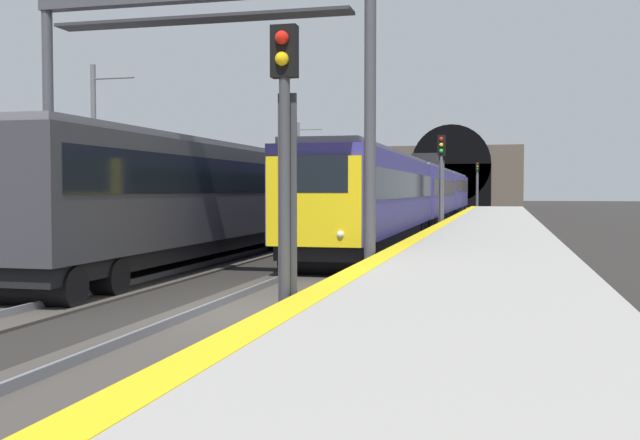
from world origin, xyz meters
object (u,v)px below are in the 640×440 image
(overhead_signal_gantry, at_px, (200,62))
(train_main_approaching, at_px, (425,193))
(railway_signal_near, at_px, (285,164))
(catenary_mast_near, at_px, (299,170))
(catenary_mast_far, at_px, (95,154))
(train_adjacent_platform, at_px, (326,193))
(railway_signal_far, at_px, (477,182))
(railway_signal_mid, at_px, (441,176))

(overhead_signal_gantry, bearing_deg, train_main_approaching, -4.53)
(railway_signal_near, distance_m, catenary_mast_near, 52.16)
(catenary_mast_far, bearing_deg, catenary_mast_near, -0.01)
(train_adjacent_platform, bearing_deg, catenary_mast_far, 151.60)
(railway_signal_far, bearing_deg, catenary_mast_far, -12.69)
(railway_signal_far, xyz_separation_m, catenary_mast_far, (-61.30, 13.81, 0.54))
(railway_signal_far, bearing_deg, railway_signal_mid, 0.00)
(train_adjacent_platform, bearing_deg, railway_signal_near, -167.75)
(railway_signal_mid, height_order, overhead_signal_gantry, overhead_signal_gantry)
(catenary_mast_far, bearing_deg, railway_signal_near, -142.52)
(train_adjacent_platform, distance_m, overhead_signal_gantry, 24.25)
(catenary_mast_near, height_order, catenary_mast_far, catenary_mast_near)
(train_adjacent_platform, height_order, catenary_mast_far, catenary_mast_far)
(train_adjacent_platform, height_order, overhead_signal_gantry, overhead_signal_gantry)
(train_adjacent_platform, relative_size, overhead_signal_gantry, 6.45)
(railway_signal_near, height_order, railway_signal_far, railway_signal_far)
(train_adjacent_platform, distance_m, catenary_mast_near, 20.58)
(railway_signal_mid, relative_size, catenary_mast_far, 0.67)
(railway_signal_near, xyz_separation_m, overhead_signal_gantry, (7.14, 4.35, 2.83))
(overhead_signal_gantry, distance_m, catenary_mast_near, 44.19)
(railway_signal_mid, bearing_deg, train_main_approaching, -169.74)
(catenary_mast_near, bearing_deg, train_main_approaching, -135.67)
(railway_signal_far, height_order, catenary_mast_far, catenary_mast_far)
(train_adjacent_platform, height_order, catenary_mast_near, catenary_mast_near)
(train_adjacent_platform, relative_size, catenary_mast_near, 7.08)
(train_adjacent_platform, bearing_deg, train_main_approaching, -34.90)
(train_adjacent_platform, height_order, railway_signal_near, train_adjacent_platform)
(railway_signal_near, bearing_deg, railway_signal_mid, -180.00)
(train_main_approaching, relative_size, railway_signal_mid, 11.20)
(catenary_mast_near, bearing_deg, train_adjacent_platform, -160.04)
(train_main_approaching, height_order, overhead_signal_gantry, overhead_signal_gantry)
(train_main_approaching, distance_m, catenary_mast_near, 17.15)
(train_main_approaching, bearing_deg, catenary_mast_near, -135.83)
(train_adjacent_platform, relative_size, railway_signal_near, 11.92)
(railway_signal_near, bearing_deg, railway_signal_far, -180.00)
(train_main_approaching, distance_m, overhead_signal_gantry, 31.24)
(train_main_approaching, height_order, train_adjacent_platform, train_adjacent_platform)
(train_main_approaching, bearing_deg, catenary_mast_far, -30.82)
(catenary_mast_near, bearing_deg, railway_signal_near, -164.65)
(train_main_approaching, bearing_deg, train_adjacent_platform, -34.92)
(train_adjacent_platform, xyz_separation_m, railway_signal_mid, (-3.42, -6.81, 0.86))
(railway_signal_near, relative_size, railway_signal_mid, 0.92)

